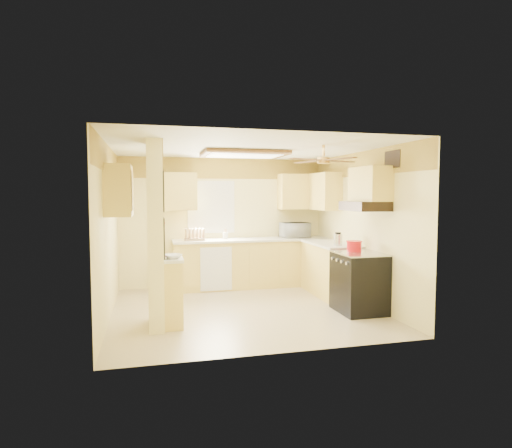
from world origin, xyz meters
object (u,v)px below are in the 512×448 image
object	(u,v)px
microwave	(295,230)
kettle	(338,239)
stove	(359,282)
dutch_oven	(354,246)
bowl	(173,256)

from	to	relation	value
microwave	kettle	size ratio (longest dim) A/B	2.41
stove	dutch_oven	xyz separation A→B (m)	(-0.00, 0.18, 0.54)
bowl	microwave	bearing A→B (deg)	41.94
kettle	bowl	bearing A→B (deg)	-163.57
microwave	dutch_oven	size ratio (longest dim) A/B	2.19
stove	kettle	xyz separation A→B (m)	(-0.02, 0.72, 0.58)
stove	kettle	world-z (taller)	kettle
bowl	kettle	distance (m)	2.89
stove	microwave	size ratio (longest dim) A/B	1.71
dutch_oven	kettle	distance (m)	0.55
kettle	microwave	bearing A→B (deg)	100.34
stove	bowl	xyz separation A→B (m)	(-2.79, -0.10, 0.51)
bowl	kettle	xyz separation A→B (m)	(2.77, 0.82, 0.07)
microwave	dutch_oven	world-z (taller)	microwave
stove	kettle	size ratio (longest dim) A/B	4.12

